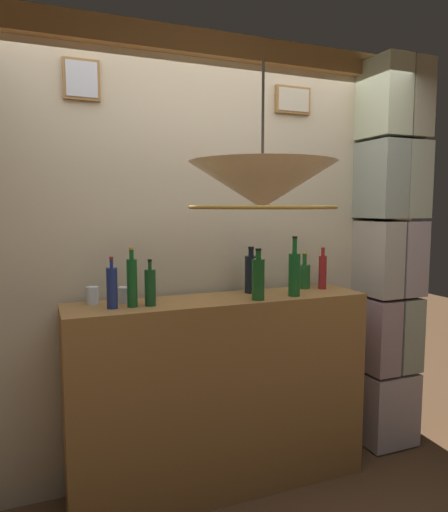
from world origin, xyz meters
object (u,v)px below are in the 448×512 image
object	(u,v)px
liquor_bottle_brandy	(112,287)
liquor_bottle_rum	(323,271)
liquor_bottle_mezcal	(251,273)
liquor_bottle_amaro	(304,275)
liquor_bottle_rye	(132,282)
glass_tumbler_rocks	(92,295)
pendant_lamp	(262,187)
glass_tumbler_highball	(126,295)
liquor_bottle_vodka	(294,273)
liquor_bottle_gin	(258,278)
liquor_bottle_tequila	(150,287)

from	to	relation	value
liquor_bottle_brandy	liquor_bottle_rum	xyz separation A→B (m)	(1.33, 0.08, 0.00)
liquor_bottle_rum	liquor_bottle_mezcal	bearing A→B (deg)	174.69
liquor_bottle_amaro	liquor_bottle_rye	bearing A→B (deg)	-172.82
liquor_bottle_amaro	glass_tumbler_rocks	bearing A→B (deg)	179.47
liquor_bottle_rye	liquor_bottle_mezcal	world-z (taller)	liquor_bottle_rye
liquor_bottle_amaro	pendant_lamp	bearing A→B (deg)	-132.56
glass_tumbler_highball	liquor_bottle_vodka	bearing A→B (deg)	-11.29
liquor_bottle_amaro	glass_tumbler_rocks	world-z (taller)	liquor_bottle_amaro
liquor_bottle_brandy	liquor_bottle_gin	bearing A→B (deg)	-5.71
liquor_bottle_mezcal	glass_tumbler_highball	xyz separation A→B (m)	(-0.76, 0.00, -0.08)
glass_tumbler_highball	liquor_bottle_gin	bearing A→B (deg)	-16.67
liquor_bottle_gin	pendant_lamp	distance (m)	0.74
liquor_bottle_gin	liquor_bottle_brandy	size ratio (longest dim) A/B	1.08
liquor_bottle_gin	liquor_bottle_tequila	world-z (taller)	liquor_bottle_gin
liquor_bottle_rye	liquor_bottle_rum	distance (m)	1.23
liquor_bottle_vodka	liquor_bottle_brandy	xyz separation A→B (m)	(-1.04, 0.06, -0.03)
glass_tumbler_rocks	liquor_bottle_brandy	bearing A→B (deg)	-61.43
glass_tumbler_highball	glass_tumbler_rocks	bearing A→B (deg)	173.00
liquor_bottle_rum	pendant_lamp	bearing A→B (deg)	-138.84
liquor_bottle_gin	liquor_bottle_rye	size ratio (longest dim) A/B	0.93
liquor_bottle_brandy	liquor_bottle_mezcal	bearing A→B (deg)	8.60
liquor_bottle_mezcal	glass_tumbler_highball	size ratio (longest dim) A/B	3.33
pendant_lamp	liquor_bottle_rum	bearing A→B (deg)	41.16
glass_tumbler_highball	pendant_lamp	xyz separation A→B (m)	(0.47, -0.72, 0.57)
liquor_bottle_amaro	liquor_bottle_vodka	bearing A→B (deg)	-133.84
liquor_bottle_gin	liquor_bottle_mezcal	distance (m)	0.22
liquor_bottle_mezcal	pendant_lamp	size ratio (longest dim) A/B	0.44
pendant_lamp	liquor_bottle_brandy	bearing A→B (deg)	133.66
liquor_bottle_gin	liquor_bottle_amaro	xyz separation A→B (m)	(0.44, 0.22, -0.04)
glass_tumbler_highball	liquor_bottle_tequila	bearing A→B (deg)	-51.99
liquor_bottle_brandy	glass_tumbler_highball	xyz separation A→B (m)	(0.09, 0.13, -0.07)
liquor_bottle_tequila	liquor_bottle_rum	size ratio (longest dim) A/B	0.93
liquor_bottle_rum	liquor_bottle_tequila	bearing A→B (deg)	-175.53
liquor_bottle_gin	glass_tumbler_highball	world-z (taller)	liquor_bottle_gin
liquor_bottle_mezcal	liquor_bottle_amaro	world-z (taller)	liquor_bottle_mezcal
liquor_bottle_amaro	glass_tumbler_highball	distance (m)	1.14
liquor_bottle_tequila	glass_tumbler_rocks	distance (m)	0.33
liquor_bottle_vodka	glass_tumbler_highball	world-z (taller)	liquor_bottle_vodka
liquor_bottle_mezcal	glass_tumbler_rocks	bearing A→B (deg)	178.50
liquor_bottle_tequila	liquor_bottle_rye	xyz separation A→B (m)	(-0.09, 0.00, 0.03)
liquor_bottle_brandy	pendant_lamp	bearing A→B (deg)	-46.34
liquor_bottle_gin	liquor_bottle_rum	size ratio (longest dim) A/B	1.10
liquor_bottle_amaro	glass_tumbler_highball	size ratio (longest dim) A/B	2.77
liquor_bottle_tequila	glass_tumbler_highball	bearing A→B (deg)	128.01
liquor_bottle_rye	liquor_bottle_vodka	world-z (taller)	liquor_bottle_vodka
liquor_bottle_tequila	liquor_bottle_rye	distance (m)	0.10
pendant_lamp	glass_tumbler_highball	bearing A→B (deg)	123.18
liquor_bottle_vodka	pendant_lamp	bearing A→B (deg)	-132.07
liquor_bottle_gin	liquor_bottle_amaro	bearing A→B (deg)	26.77
liquor_bottle_amaro	glass_tumbler_rocks	distance (m)	1.32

